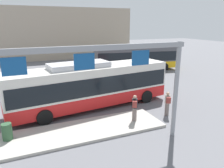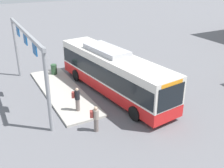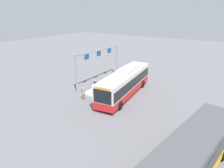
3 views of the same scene
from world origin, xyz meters
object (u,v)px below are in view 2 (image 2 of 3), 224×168
object	(u,v)px
person_waiting_near	(77,99)
bus_main	(113,71)
person_boarding	(95,118)
trash_bin	(54,69)

from	to	relation	value
person_waiting_near	bus_main	bearing A→B (deg)	53.42
person_boarding	trash_bin	xyz separation A→B (m)	(-9.84, 0.43, -0.28)
person_waiting_near	person_boarding	bearing A→B (deg)	-57.44
person_boarding	bus_main	bearing A→B (deg)	74.82
bus_main	person_waiting_near	distance (m)	4.01
person_waiting_near	trash_bin	bearing A→B (deg)	114.53
person_boarding	person_waiting_near	size ratio (longest dim) A/B	1.00
person_boarding	person_waiting_near	distance (m)	2.61
person_waiting_near	trash_bin	size ratio (longest dim) A/B	1.86
person_boarding	trash_bin	world-z (taller)	person_boarding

